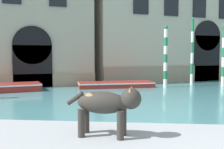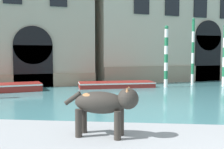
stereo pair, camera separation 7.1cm
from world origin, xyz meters
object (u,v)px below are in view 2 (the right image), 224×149
(mooring_pole_0, at_px, (166,56))
(mooring_pole_1, at_px, (224,55))
(dog_on_deck, at_px, (105,104))
(mooring_pole_3, at_px, (193,51))
(boat_moored_far, at_px, (116,84))

(mooring_pole_0, xyz_separation_m, mooring_pole_1, (3.91, -0.72, 0.06))
(dog_on_deck, distance_m, mooring_pole_3, 15.02)
(mooring_pole_0, relative_size, mooring_pole_3, 0.85)
(mooring_pole_1, bearing_deg, mooring_pole_0, 169.57)
(dog_on_deck, xyz_separation_m, mooring_pole_0, (7.30, 10.46, 0.75))
(dog_on_deck, height_order, mooring_pole_3, mooring_pole_3)
(dog_on_deck, bearing_deg, boat_moored_far, 100.86)
(boat_moored_far, height_order, mooring_pole_1, mooring_pole_1)
(mooring_pole_1, height_order, mooring_pole_3, mooring_pole_3)
(mooring_pole_0, distance_m, mooring_pole_1, 3.98)
(mooring_pole_1, bearing_deg, mooring_pole_3, 131.32)
(boat_moored_far, xyz_separation_m, mooring_pole_0, (2.98, -0.98, 1.78))
(boat_moored_far, bearing_deg, mooring_pole_0, -10.40)
(mooring_pole_3, bearing_deg, dog_on_deck, -131.24)
(boat_moored_far, height_order, mooring_pole_3, mooring_pole_3)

